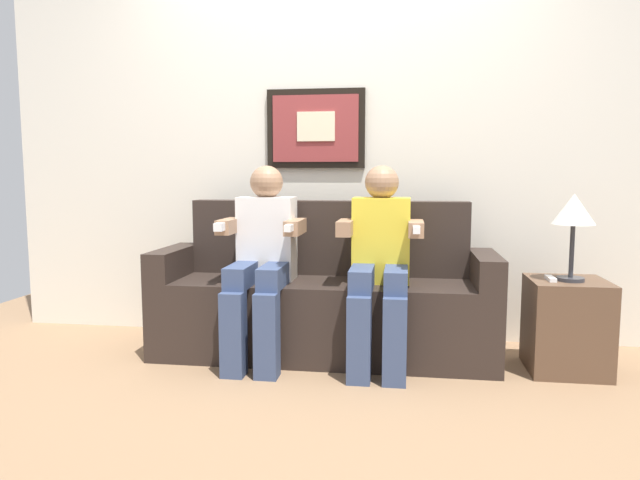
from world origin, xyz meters
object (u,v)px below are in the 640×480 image
person_on_left (262,255)px  spare_remote_on_table (551,278)px  person_on_right (380,258)px  couch (324,302)px  table_lamp (574,213)px  side_table_right (566,326)px

person_on_left → spare_remote_on_table: (1.56, 0.03, -0.10)m
person_on_right → couch: bearing=153.2°
table_lamp → person_on_left: bearing=-179.0°
side_table_right → person_on_right: bearing=-176.5°
side_table_right → spare_remote_on_table: spare_remote_on_table is taller
person_on_left → person_on_right: size_ratio=1.00×
spare_remote_on_table → side_table_right: bearing=16.7°
side_table_right → spare_remote_on_table: bearing=-163.3°
person_on_right → table_lamp: bearing=1.7°
couch → table_lamp: (1.33, -0.14, 0.55)m
person_on_right → side_table_right: person_on_right is taller
side_table_right → table_lamp: bearing=-89.1°
person_on_left → side_table_right: 1.70m
couch → person_on_left: size_ratio=1.77×
side_table_right → spare_remote_on_table: 0.28m
side_table_right → spare_remote_on_table: (-0.10, -0.03, 0.26)m
person_on_right → spare_remote_on_table: bearing=2.0°
couch → table_lamp: table_lamp is taller
side_table_right → spare_remote_on_table: size_ratio=3.85×
couch → side_table_right: 1.34m
table_lamp → spare_remote_on_table: size_ratio=3.54×
table_lamp → spare_remote_on_table: (-0.10, 0.00, -0.35)m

